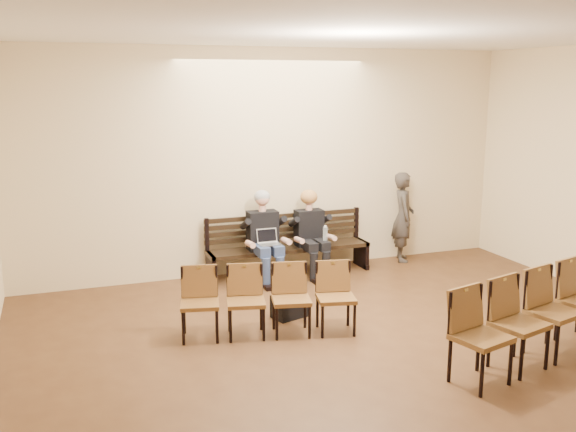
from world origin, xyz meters
The scene contains 11 objects.
ground centered at (0.00, 0.00, 0.00)m, with size 10.00×10.00×0.00m, color brown.
room_walls centered at (0.00, 0.79, 2.54)m, with size 8.02×10.01×3.51m.
bench centered at (0.16, 4.65, 0.23)m, with size 2.60×0.90×0.45m, color black.
seated_man centered at (-0.28, 4.53, 0.68)m, with size 0.57×0.78×1.36m, color black, non-canonical shape.
seated_woman centered at (0.48, 4.53, 0.62)m, with size 0.53×0.74×1.24m, color black, non-canonical shape.
laptop centered at (-0.27, 4.33, 0.56)m, with size 0.32×0.25×0.23m, color #BCBCC1.
water_bottle centered at (0.63, 4.32, 0.57)m, with size 0.07×0.07×0.24m, color silver.
bag centered at (-0.50, 2.88, 0.15)m, with size 0.41×0.28×0.30m, color black.
passerby centered at (2.24, 4.75, 0.87)m, with size 0.63×0.42×1.74m, color #37312D.
chair_row_front centered at (-0.93, 2.40, 0.43)m, with size 2.07×0.46×0.85m, color brown.
chair_row_back centered at (1.55, 0.71, 0.48)m, with size 2.36×0.53×0.97m, color brown.
Camera 1 is at (-3.20, -4.47, 2.98)m, focal length 40.00 mm.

